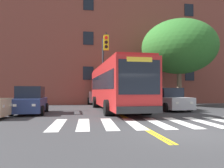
% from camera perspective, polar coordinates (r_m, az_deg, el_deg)
% --- Properties ---
extents(ground_plane, '(120.00, 120.00, 0.00)m').
position_cam_1_polar(ground_plane, '(8.48, 19.22, -11.85)').
color(ground_plane, '#38383A').
extents(crosswalk, '(9.82, 4.06, 0.01)m').
position_cam_1_polar(crosswalk, '(10.51, 11.81, -9.89)').
color(crosswalk, white).
rests_on(crosswalk, ground).
extents(lane_line_yellow_inner, '(0.12, 36.00, 0.01)m').
position_cam_1_polar(lane_line_yellow_inner, '(23.90, -3.03, -5.28)').
color(lane_line_yellow_inner, gold).
rests_on(lane_line_yellow_inner, ground).
extents(lane_line_yellow_outer, '(0.12, 36.00, 0.01)m').
position_cam_1_polar(lane_line_yellow_outer, '(23.91, -2.64, -5.28)').
color(lane_line_yellow_outer, gold).
rests_on(lane_line_yellow_outer, ground).
extents(city_bus, '(3.09, 12.03, 3.46)m').
position_cam_1_polar(city_bus, '(16.76, 0.90, -0.44)').
color(city_bus, '#B22323').
rests_on(city_bus, ground).
extents(car_navy_near_lane, '(2.00, 3.67, 1.77)m').
position_cam_1_polar(car_navy_near_lane, '(15.07, -20.52, -4.22)').
color(car_navy_near_lane, navy).
rests_on(car_navy_near_lane, ground).
extents(car_silver_far_lane, '(2.20, 4.80, 1.70)m').
position_cam_1_polar(car_silver_far_lane, '(17.47, 14.41, -4.03)').
color(car_silver_far_lane, '#B7BABF').
rests_on(car_silver_far_lane, ground).
extents(car_grey_behind_bus, '(2.27, 4.92, 2.30)m').
position_cam_1_polar(car_grey_behind_bus, '(24.86, -4.09, -2.63)').
color(car_grey_behind_bus, slate).
rests_on(car_grey_behind_bus, ground).
extents(traffic_light_overhead, '(0.53, 4.18, 5.88)m').
position_cam_1_polar(traffic_light_overhead, '(16.89, -2.06, 6.49)').
color(traffic_light_overhead, '#28282D').
rests_on(traffic_light_overhead, ground).
extents(street_tree_curbside_large, '(9.10, 8.99, 8.10)m').
position_cam_1_polar(street_tree_curbside_large, '(21.65, 17.06, 9.20)').
color(street_tree_curbside_large, brown).
rests_on(street_tree_curbside_large, ground).
extents(building_facade, '(43.26, 7.84, 13.29)m').
position_cam_1_polar(building_facade, '(28.33, 5.24, 8.80)').
color(building_facade, brown).
rests_on(building_facade, ground).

